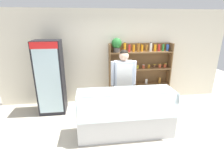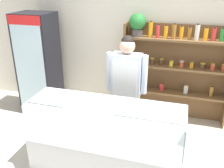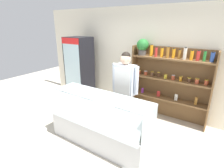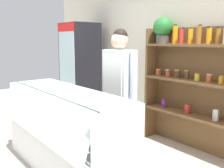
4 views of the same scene
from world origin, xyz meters
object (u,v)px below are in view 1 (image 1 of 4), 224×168
shelving_unit (137,66)px  deli_display_case (125,121)px  shop_clerk (123,78)px  drinks_fridge (50,78)px

shelving_unit → deli_display_case: 2.01m
shop_clerk → deli_display_case: bearing=-97.6°
drinks_fridge → shop_clerk: (1.84, -0.53, 0.07)m
shop_clerk → shelving_unit: bearing=57.8°
drinks_fridge → deli_display_case: 2.27m
drinks_fridge → shelving_unit: bearing=9.6°
shelving_unit → deli_display_case: shelving_unit is taller
drinks_fridge → shop_clerk: 1.92m
shelving_unit → deli_display_case: size_ratio=0.95×
deli_display_case → drinks_fridge: bearing=143.1°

